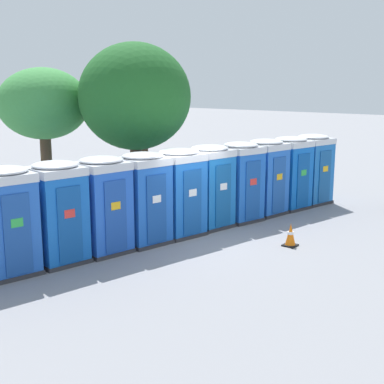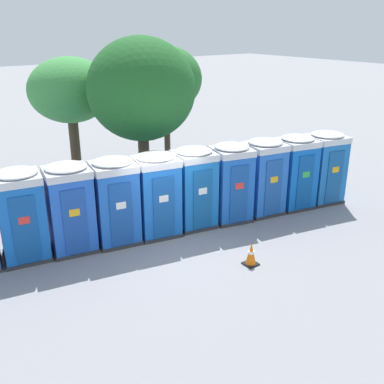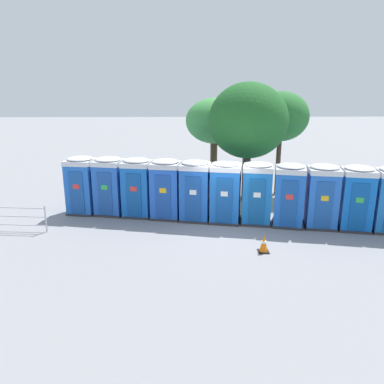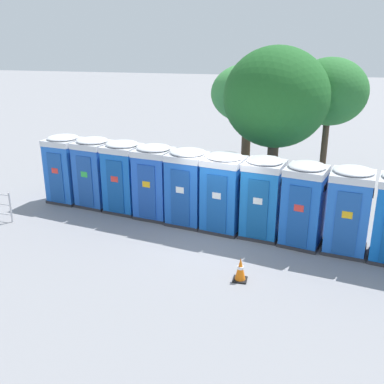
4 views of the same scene
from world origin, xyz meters
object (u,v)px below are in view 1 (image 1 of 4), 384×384
Objects in this scene: portapotty_1 at (7,221)px; portapotty_8 at (266,176)px; portapotty_9 at (290,172)px; portapotty_7 at (240,181)px; street_tree_1 at (144,93)px; street_tree_0 at (135,97)px; portapotty_2 at (58,212)px; portapotty_6 at (210,186)px; street_tree_2 at (43,105)px; portapotty_4 at (144,198)px; portapotty_5 at (179,192)px; portapotty_3 at (103,205)px; portapotty_10 at (312,169)px; traffic_cone at (291,235)px.

portapotty_1 and portapotty_8 have the same top height.
portapotty_9 is (1.24, -0.28, 0.00)m from portapotty_8.
street_tree_1 reaches higher than portapotty_7.
portapotty_9 is 5.97m from street_tree_0.
portapotty_6 is at bearing -11.72° from portapotty_2.
street_tree_2 is at bearing 54.61° from portapotty_2.
portapotty_4 is 1.00× the size of portapotty_5.
street_tree_2 reaches higher than portapotty_2.
portapotty_2 is 2.54m from portapotty_4.
portapotty_5 is 1.00× the size of portapotty_8.
portapotty_5 is at bearing 168.83° from portapotty_9.
portapotty_4 is at bearing -13.31° from portapotty_2.
portapotty_9 is 0.52× the size of street_tree_2.
portapotty_7 is 0.48× the size of street_tree_1.
street_tree_2 is (3.70, 5.20, 2.33)m from portapotty_2.
portapotty_2 and portapotty_3 have the same top height.
portapotty_2 is 1.00× the size of portapotty_6.
street_tree_1 is at bearing 21.06° from portapotty_1.
portapotty_10 is 6.95m from street_tree_0.
portapotty_4 is at bearing 167.81° from portapotty_5.
street_tree_1 is 8.52m from traffic_cone.
street_tree_1 is at bearing 66.38° from portapotty_6.
portapotty_9 is (9.92, -2.10, 0.00)m from portapotty_1.
portapotty_2 is 8.16m from street_tree_1.
portapotty_1 and portapotty_7 have the same top height.
street_tree_0 is at bearing -66.67° from street_tree_2.
portapotty_9 is at bearing -11.75° from portapotty_3.
portapotty_4 is at bearing -138.05° from street_tree_1.
portapotty_9 is (8.68, -1.83, 0.00)m from portapotty_2.
street_tree_1 is (4.44, 3.99, 2.71)m from portapotty_4.
street_tree_1 is (3.20, 4.26, 2.71)m from portapotty_5.
traffic_cone is (-2.22, -7.36, -3.68)m from street_tree_1.
portapotty_10 is 0.48× the size of street_tree_1.
portapotty_4 is (3.71, -0.85, -0.00)m from portapotty_1.
portapotty_1 is 0.52× the size of street_tree_2.
portapotty_1 is 3.80m from portapotty_4.
portapotty_1 is 1.00× the size of portapotty_8.
portapotty_6 is 1.00× the size of portapotty_7.
portapotty_1 is 5.07m from portapotty_5.
portapotty_3 is 2.54m from portapotty_5.
portapotty_6 is at bearing 167.80° from portapotty_9.
portapotty_8 is 1.27m from portapotty_9.
portapotty_2 and portapotty_4 have the same top height.
street_tree_2 is (-3.21, 1.80, -0.38)m from street_tree_1.
portapotty_6 is 0.48× the size of street_tree_1.
portapotty_7 is (4.96, -1.06, 0.00)m from portapotty_3.
portapotty_4 is 1.00× the size of portapotty_9.
portapotty_2 is at bearing -12.21° from portapotty_1.
portapotty_8 is at bearing -9.42° from portapotty_7.
portapotty_3 is 7.61m from portapotty_9.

